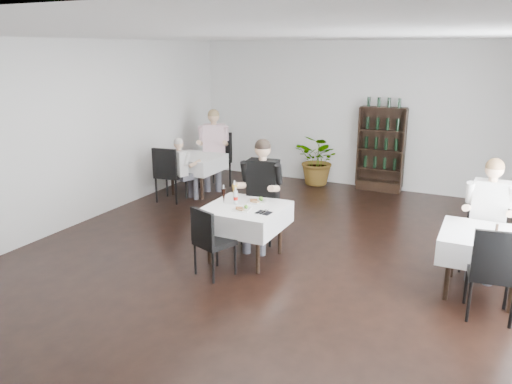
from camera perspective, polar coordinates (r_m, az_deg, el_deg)
room_shell at (r=6.50m, az=1.09°, el=4.15°), size 9.00×9.00×9.00m
wine_shelf at (r=10.49m, az=14.08°, el=4.66°), size 0.90×0.28×1.75m
main_table at (r=6.87m, az=-1.23°, el=-2.81°), size 1.03×1.03×0.77m
left_table at (r=10.11m, az=-6.92°, el=3.30°), size 0.98×0.98×0.77m
right_table at (r=6.47m, az=24.61°, el=-5.56°), size 0.98×0.98×0.77m
potted_tree at (r=10.77m, az=7.22°, el=3.67°), size 1.22×1.15×1.09m
main_chair_far at (r=7.60m, az=0.49°, el=-0.88°), size 0.60×0.60×1.09m
main_chair_near at (r=6.39m, az=-5.30°, el=-5.24°), size 0.54×0.55×0.93m
left_chair_far at (r=10.55m, az=-4.45°, el=4.14°), size 0.61×0.61×1.16m
left_chair_near at (r=9.59m, az=-9.99°, el=2.37°), size 0.54×0.55×1.06m
right_chair_far at (r=7.23m, az=24.28°, el=-4.33°), size 0.44×0.44×0.88m
right_chair_near at (r=5.91m, az=25.51°, el=-7.85°), size 0.54×0.55×1.07m
diner_main at (r=7.20m, az=0.57°, el=0.71°), size 0.64×0.66×1.61m
diner_left_far at (r=10.42m, az=-4.86°, el=5.61°), size 0.74×0.77×1.64m
diner_left_near at (r=9.58m, az=-8.45°, el=3.12°), size 0.53×0.57×1.24m
diner_right_far at (r=6.96m, az=25.06°, el=-1.78°), size 0.59×0.59×1.54m
plate_far at (r=6.98m, az=0.06°, el=-1.05°), size 0.31×0.31×0.08m
plate_near at (r=6.66m, az=-1.63°, el=-1.94°), size 0.26×0.26×0.07m
pilsner_dark at (r=6.91m, az=-3.71°, el=-0.46°), size 0.06×0.06×0.27m
pilsner_lager at (r=6.96m, az=-2.46°, el=-0.16°), size 0.07×0.07×0.31m
coke_bottle at (r=6.89m, az=-2.34°, el=-0.62°), size 0.06×0.06×0.24m
napkin_cutlery at (r=6.54m, az=0.89°, el=-2.36°), size 0.20×0.22×0.02m
pepper_mill at (r=6.55m, az=25.82°, el=-3.68°), size 0.04×0.04×0.09m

